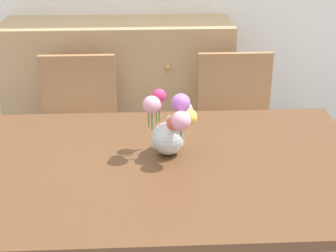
% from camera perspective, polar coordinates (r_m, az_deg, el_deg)
% --- Properties ---
extents(dining_table, '(1.61, 1.04, 0.74)m').
position_cam_1_polar(dining_table, '(1.99, -0.36, -6.26)').
color(dining_table, brown).
rests_on(dining_table, ground_plane).
extents(chair_left, '(0.42, 0.42, 0.90)m').
position_cam_1_polar(chair_left, '(2.84, -10.09, -0.04)').
color(chair_left, '#9E7047').
rests_on(chair_left, ground_plane).
extents(chair_right, '(0.42, 0.42, 0.90)m').
position_cam_1_polar(chair_right, '(2.87, 7.70, 0.33)').
color(chair_right, '#9E7047').
rests_on(chair_right, ground_plane).
extents(dresser, '(1.40, 0.47, 1.00)m').
position_cam_1_polar(dresser, '(3.26, -5.50, 3.06)').
color(dresser, tan).
rests_on(dresser, ground_plane).
extents(flower_vase, '(0.21, 0.22, 0.26)m').
position_cam_1_polar(flower_vase, '(1.96, 0.35, 0.18)').
color(flower_vase, silver).
rests_on(flower_vase, dining_table).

